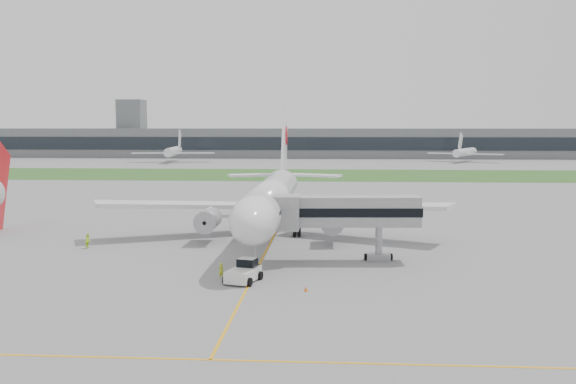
# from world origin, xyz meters

# --- Properties ---
(ground) EXTENTS (600.00, 600.00, 0.00)m
(ground) POSITION_xyz_m (0.00, 0.00, 0.00)
(ground) COLOR gray
(ground) RESTS_ON ground
(apron_markings) EXTENTS (70.00, 70.00, 0.04)m
(apron_markings) POSITION_xyz_m (0.00, -5.00, 0.00)
(apron_markings) COLOR #EFA314
(apron_markings) RESTS_ON ground
(grass_strip) EXTENTS (600.00, 50.00, 0.02)m
(grass_strip) POSITION_xyz_m (0.00, 120.00, 0.01)
(grass_strip) COLOR #2A5B22
(grass_strip) RESTS_ON ground
(terminal_building) EXTENTS (320.00, 22.30, 14.00)m
(terminal_building) POSITION_xyz_m (0.00, 229.87, 7.00)
(terminal_building) COLOR slate
(terminal_building) RESTS_ON ground
(control_tower) EXTENTS (12.00, 12.00, 56.00)m
(control_tower) POSITION_xyz_m (-90.00, 232.00, 0.00)
(control_tower) COLOR slate
(control_tower) RESTS_ON ground
(airliner) EXTENTS (48.13, 53.95, 17.88)m
(airliner) POSITION_xyz_m (0.00, 4.87, 5.66)
(airliner) COLOR silver
(airliner) RESTS_ON ground
(pushback_tug) EXTENTS (3.68, 4.65, 2.14)m
(pushback_tug) POSITION_xyz_m (-0.62, -18.82, 0.99)
(pushback_tug) COLOR silver
(pushback_tug) RESTS_ON ground
(jet_bridge) EXTENTS (16.31, 5.62, 7.55)m
(jet_bridge) POSITION_xyz_m (8.98, -8.96, 5.59)
(jet_bridge) COLOR #A0A1A3
(jet_bridge) RESTS_ON ground
(safety_cone_left) EXTENTS (0.38, 0.38, 0.52)m
(safety_cone_left) POSITION_xyz_m (-0.50, -19.46, 0.26)
(safety_cone_left) COLOR orange
(safety_cone_left) RESTS_ON ground
(safety_cone_right) EXTENTS (0.36, 0.36, 0.49)m
(safety_cone_right) POSITION_xyz_m (5.54, -22.28, 0.25)
(safety_cone_right) COLOR orange
(safety_cone_right) RESTS_ON ground
(ground_crew_near) EXTENTS (0.69, 0.63, 1.58)m
(ground_crew_near) POSITION_xyz_m (-3.09, -17.74, 0.79)
(ground_crew_near) COLOR #BAC821
(ground_crew_near) RESTS_ON ground
(ground_crew_far) EXTENTS (0.89, 1.04, 1.84)m
(ground_crew_far) POSITION_xyz_m (-22.20, -3.22, 0.92)
(ground_crew_far) COLOR #D3FF2A
(ground_crew_far) RESTS_ON ground
(distant_aircraft_left) EXTENTS (37.33, 33.72, 13.15)m
(distant_aircraft_left) POSITION_xyz_m (-58.20, 186.21, 0.00)
(distant_aircraft_left) COLOR silver
(distant_aircraft_left) RESTS_ON ground
(distant_aircraft_right) EXTENTS (40.30, 38.57, 12.01)m
(distant_aircraft_right) POSITION_xyz_m (64.50, 194.96, 0.00)
(distant_aircraft_right) COLOR silver
(distant_aircraft_right) RESTS_ON ground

